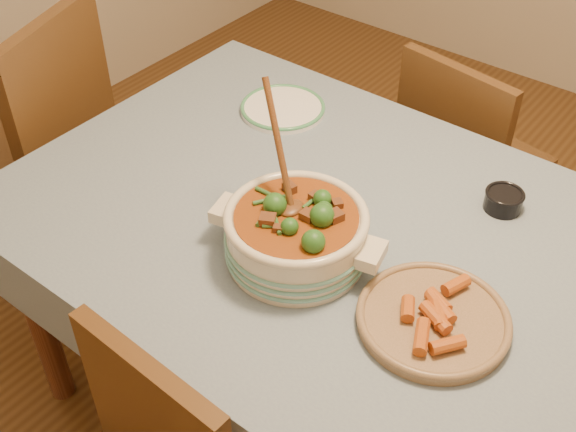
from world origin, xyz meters
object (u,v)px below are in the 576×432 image
object	(u,v)px
stew_casserole	(296,231)
condiment_bowl	(504,199)
fried_plate	(434,317)
chair_far	(462,157)
chair_left	(40,141)
dining_table	(350,262)
white_plate	(283,108)

from	to	relation	value
stew_casserole	condiment_bowl	bearing A→B (deg)	56.78
fried_plate	chair_far	bearing A→B (deg)	111.66
stew_casserole	chair_left	distance (m)	1.11
dining_table	chair_left	xyz separation A→B (m)	(-1.13, -0.06, -0.11)
dining_table	fried_plate	bearing A→B (deg)	-24.60
dining_table	white_plate	world-z (taller)	white_plate
condiment_bowl	fried_plate	size ratio (longest dim) A/B	0.31
white_plate	chair_left	bearing A→B (deg)	-152.07
condiment_bowl	chair_left	distance (m)	1.42
dining_table	chair_left	distance (m)	1.14
white_plate	chair_far	xyz separation A→B (m)	(0.36, 0.48, -0.29)
stew_casserole	white_plate	world-z (taller)	stew_casserole
fried_plate	chair_left	size ratio (longest dim) A/B	0.37
dining_table	white_plate	distance (m)	0.55
fried_plate	chair_left	bearing A→B (deg)	177.31
white_plate	chair_far	bearing A→B (deg)	53.56
dining_table	white_plate	bearing A→B (deg)	145.62
white_plate	chair_left	xyz separation A→B (m)	(-0.69, -0.36, -0.21)
fried_plate	chair_far	distance (m)	1.03
chair_far	chair_left	bearing A→B (deg)	48.10
dining_table	fried_plate	world-z (taller)	fried_plate
dining_table	stew_casserole	distance (m)	0.23
chair_left	fried_plate	bearing A→B (deg)	68.52
dining_table	chair_left	bearing A→B (deg)	-176.89
white_plate	chair_left	distance (m)	0.81
chair_far	chair_left	size ratio (longest dim) A/B	0.85
dining_table	stew_casserole	bearing A→B (deg)	-110.78
condiment_bowl	chair_far	xyz separation A→B (m)	(-0.32, 0.50, -0.31)
condiment_bowl	white_plate	bearing A→B (deg)	178.99
chair_far	dining_table	bearing A→B (deg)	105.18
fried_plate	chair_left	distance (m)	1.43
stew_casserole	white_plate	size ratio (longest dim) A/B	1.53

